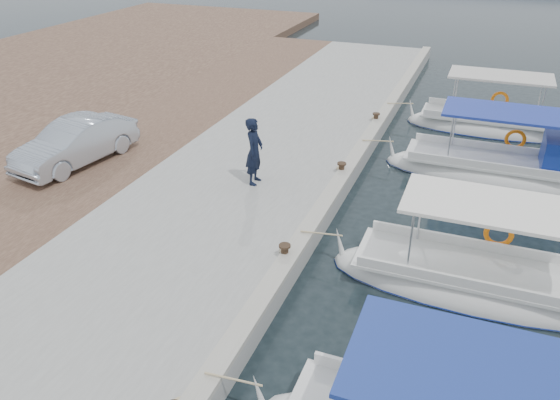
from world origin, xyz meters
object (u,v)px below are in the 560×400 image
object	(u,v)px
fishing_caique_d	(504,173)
fishing_caique_c	(477,285)
fisherman	(254,151)
fishing_caique_e	(487,127)
parked_car	(76,142)

from	to	relation	value
fishing_caique_d	fishing_caique_c	bearing A→B (deg)	-94.02
fishing_caique_d	fisherman	bearing A→B (deg)	-149.43
fishing_caique_e	parked_car	distance (m)	15.33
fishing_caique_c	fishing_caique_d	distance (m)	6.55
fisherman	parked_car	bearing A→B (deg)	92.10
fishing_caique_c	fishing_caique_e	size ratio (longest dim) A/B	1.08
fisherman	parked_car	distance (m)	5.93
fishing_caique_d	fishing_caique_e	xyz separation A→B (m)	(-0.70, 4.42, -0.06)
fishing_caique_c	parked_car	size ratio (longest dim) A/B	1.61
fishing_caique_e	fisherman	bearing A→B (deg)	-126.36
fishing_caique_d	fishing_caique_e	bearing A→B (deg)	99.02
fishing_caique_d	parked_car	size ratio (longest dim) A/B	1.77
fishing_caique_d	fishing_caique_e	size ratio (longest dim) A/B	1.19
fishing_caique_e	fisherman	size ratio (longest dim) A/B	3.11
fisherman	parked_car	xyz separation A→B (m)	(-5.89, -0.69, -0.31)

